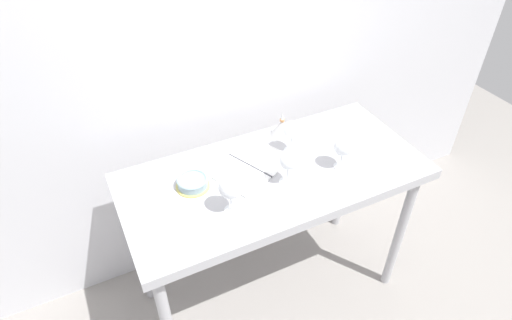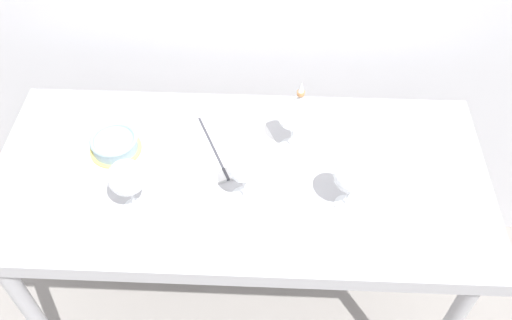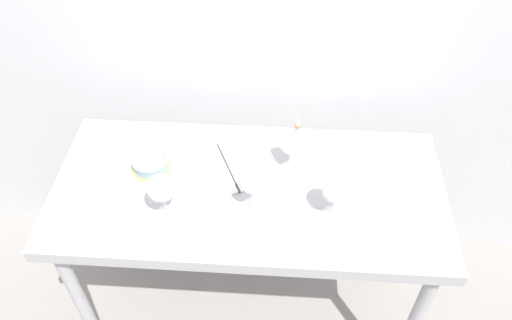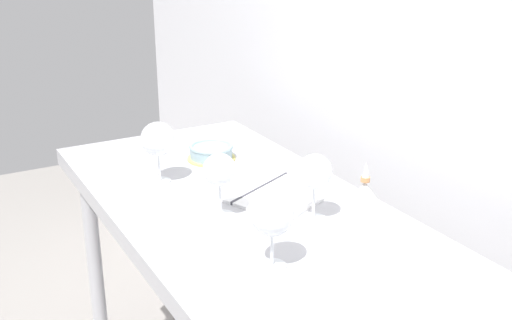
{
  "view_description": "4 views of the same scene",
  "coord_description": "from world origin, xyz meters",
  "px_view_note": "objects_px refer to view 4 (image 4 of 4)",
  "views": [
    {
      "loc": [
        -0.73,
        -1.31,
        2.19
      ],
      "look_at": [
        -0.07,
        0.05,
        0.96
      ],
      "focal_mm": 30.3,
      "sensor_mm": 36.0,
      "label": 1
    },
    {
      "loc": [
        0.09,
        -0.98,
        2.08
      ],
      "look_at": [
        0.05,
        -0.03,
        0.99
      ],
      "focal_mm": 38.25,
      "sensor_mm": 36.0,
      "label": 2
    },
    {
      "loc": [
        0.1,
        -1.2,
        2.26
      ],
      "look_at": [
        0.02,
        0.04,
        0.99
      ],
      "focal_mm": 35.64,
      "sensor_mm": 36.0,
      "label": 3
    },
    {
      "loc": [
        1.29,
        -0.71,
        1.58
      ],
      "look_at": [
        -0.04,
        0.04,
        1.01
      ],
      "focal_mm": 43.95,
      "sensor_mm": 36.0,
      "label": 4
    }
  ],
  "objects_px": {
    "wine_glass_near_left": "(158,140)",
    "tasting_sheet_upper": "(382,256)",
    "decanter_funnel": "(364,196)",
    "tasting_bowl": "(211,152)",
    "open_notebook": "(261,188)",
    "wine_glass_near_center": "(220,172)",
    "wine_glass_near_right": "(272,216)",
    "wine_glass_far_right": "(315,174)"
  },
  "relations": [
    {
      "from": "wine_glass_near_left",
      "to": "tasting_sheet_upper",
      "type": "bearing_deg",
      "value": 22.5
    },
    {
      "from": "tasting_sheet_upper",
      "to": "decanter_funnel",
      "type": "xyz_separation_m",
      "value": [
        -0.2,
        0.11,
        0.04
      ]
    },
    {
      "from": "tasting_sheet_upper",
      "to": "tasting_bowl",
      "type": "bearing_deg",
      "value": -179.34
    },
    {
      "from": "tasting_sheet_upper",
      "to": "open_notebook",
      "type": "bearing_deg",
      "value": -178.28
    },
    {
      "from": "wine_glass_near_center",
      "to": "wine_glass_near_right",
      "type": "relative_size",
      "value": 0.99
    },
    {
      "from": "wine_glass_near_right",
      "to": "decanter_funnel",
      "type": "distance_m",
      "value": 0.37
    },
    {
      "from": "tasting_bowl",
      "to": "decanter_funnel",
      "type": "distance_m",
      "value": 0.56
    },
    {
      "from": "tasting_bowl",
      "to": "wine_glass_near_center",
      "type": "bearing_deg",
      "value": -22.45
    },
    {
      "from": "tasting_bowl",
      "to": "open_notebook",
      "type": "bearing_deg",
      "value": 2.99
    },
    {
      "from": "wine_glass_far_right",
      "to": "wine_glass_near_center",
      "type": "height_order",
      "value": "wine_glass_far_right"
    },
    {
      "from": "wine_glass_near_center",
      "to": "tasting_bowl",
      "type": "distance_m",
      "value": 0.43
    },
    {
      "from": "open_notebook",
      "to": "tasting_bowl",
      "type": "relative_size",
      "value": 2.84
    },
    {
      "from": "wine_glass_near_right",
      "to": "open_notebook",
      "type": "relative_size",
      "value": 0.4
    },
    {
      "from": "wine_glass_far_right",
      "to": "wine_glass_near_right",
      "type": "bearing_deg",
      "value": -54.48
    },
    {
      "from": "tasting_bowl",
      "to": "tasting_sheet_upper",
      "type": "bearing_deg",
      "value": 4.69
    },
    {
      "from": "wine_glass_near_left",
      "to": "decanter_funnel",
      "type": "bearing_deg",
      "value": 40.32
    },
    {
      "from": "tasting_bowl",
      "to": "decanter_funnel",
      "type": "xyz_separation_m",
      "value": [
        0.54,
        0.17,
        0.02
      ]
    },
    {
      "from": "wine_glass_near_left",
      "to": "tasting_sheet_upper",
      "type": "xyz_separation_m",
      "value": [
        0.64,
        0.27,
        -0.12
      ]
    },
    {
      "from": "wine_glass_near_center",
      "to": "wine_glass_near_right",
      "type": "xyz_separation_m",
      "value": [
        0.27,
        -0.01,
        -0.0
      ]
    },
    {
      "from": "wine_glass_far_right",
      "to": "wine_glass_near_center",
      "type": "relative_size",
      "value": 1.02
    },
    {
      "from": "wine_glass_far_right",
      "to": "open_notebook",
      "type": "relative_size",
      "value": 0.4
    },
    {
      "from": "wine_glass_near_center",
      "to": "decanter_funnel",
      "type": "height_order",
      "value": "wine_glass_near_center"
    },
    {
      "from": "tasting_sheet_upper",
      "to": "tasting_bowl",
      "type": "distance_m",
      "value": 0.74
    },
    {
      "from": "wine_glass_near_center",
      "to": "open_notebook",
      "type": "relative_size",
      "value": 0.39
    },
    {
      "from": "open_notebook",
      "to": "tasting_sheet_upper",
      "type": "height_order",
      "value": "open_notebook"
    },
    {
      "from": "wine_glass_near_center",
      "to": "wine_glass_near_left",
      "type": "bearing_deg",
      "value": -170.83
    },
    {
      "from": "tasting_sheet_upper",
      "to": "decanter_funnel",
      "type": "height_order",
      "value": "decanter_funnel"
    },
    {
      "from": "wine_glass_near_left",
      "to": "wine_glass_near_center",
      "type": "xyz_separation_m",
      "value": [
        0.29,
        0.05,
        -0.0
      ]
    },
    {
      "from": "wine_glass_near_right",
      "to": "decanter_funnel",
      "type": "height_order",
      "value": "wine_glass_near_right"
    },
    {
      "from": "wine_glass_near_right",
      "to": "decanter_funnel",
      "type": "xyz_separation_m",
      "value": [
        -0.12,
        0.34,
        -0.08
      ]
    },
    {
      "from": "wine_glass_near_left",
      "to": "wine_glass_near_center",
      "type": "relative_size",
      "value": 1.05
    },
    {
      "from": "decanter_funnel",
      "to": "wine_glass_near_right",
      "type": "bearing_deg",
      "value": -70.38
    },
    {
      "from": "wine_glass_near_right",
      "to": "tasting_bowl",
      "type": "distance_m",
      "value": 0.69
    },
    {
      "from": "tasting_sheet_upper",
      "to": "tasting_bowl",
      "type": "height_order",
      "value": "tasting_bowl"
    },
    {
      "from": "wine_glass_near_left",
      "to": "tasting_bowl",
      "type": "xyz_separation_m",
      "value": [
        -0.09,
        0.21,
        -0.1
      ]
    },
    {
      "from": "tasting_sheet_upper",
      "to": "tasting_bowl",
      "type": "relative_size",
      "value": 1.49
    },
    {
      "from": "decanter_funnel",
      "to": "wine_glass_near_left",
      "type": "bearing_deg",
      "value": -139.68
    },
    {
      "from": "wine_glass_near_right",
      "to": "wine_glass_far_right",
      "type": "bearing_deg",
      "value": 125.52
    },
    {
      "from": "wine_glass_far_right",
      "to": "tasting_bowl",
      "type": "height_order",
      "value": "wine_glass_far_right"
    },
    {
      "from": "wine_glass_far_right",
      "to": "tasting_bowl",
      "type": "xyz_separation_m",
      "value": [
        -0.51,
        -0.03,
        -0.1
      ]
    },
    {
      "from": "wine_glass_near_center",
      "to": "tasting_bowl",
      "type": "height_order",
      "value": "wine_glass_near_center"
    },
    {
      "from": "wine_glass_near_left",
      "to": "open_notebook",
      "type": "relative_size",
      "value": 0.41
    }
  ]
}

